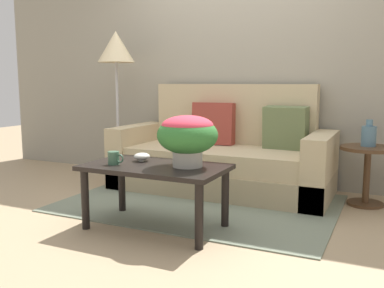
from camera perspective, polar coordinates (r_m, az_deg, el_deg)
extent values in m
plane|color=tan|center=(3.77, 0.34, -8.35)|extent=(14.00, 14.00, 0.00)
cube|color=gray|center=(4.70, 6.43, 11.57)|extent=(6.40, 0.12, 2.71)
cube|color=gray|center=(3.87, 1.01, -7.87)|extent=(2.35, 1.64, 0.01)
cube|color=tan|center=(4.28, 3.77, -4.69)|extent=(2.13, 0.90, 0.24)
cube|color=tan|center=(4.22, 3.69, -1.86)|extent=(1.72, 0.81, 0.20)
cube|color=tan|center=(4.54, 5.54, 2.65)|extent=(1.72, 0.16, 0.84)
cube|color=tan|center=(4.68, -7.25, -1.27)|extent=(0.20, 0.90, 0.62)
cube|color=tan|center=(4.00, 16.76, -3.17)|extent=(0.20, 0.90, 0.62)
cube|color=#93382D|center=(4.45, 2.92, 2.74)|extent=(0.44, 0.22, 0.44)
cube|color=#607047|center=(4.21, 12.36, 2.11)|extent=(0.42, 0.22, 0.42)
cylinder|color=black|center=(3.27, -14.04, -7.19)|extent=(0.06, 0.06, 0.44)
cylinder|color=black|center=(2.80, 0.95, -9.58)|extent=(0.06, 0.06, 0.44)
cylinder|color=black|center=(3.63, -9.32, -5.50)|extent=(0.06, 0.06, 0.44)
cylinder|color=black|center=(3.21, 4.44, -7.23)|extent=(0.06, 0.06, 0.44)
cube|color=black|center=(3.14, -4.93, -3.11)|extent=(1.04, 0.59, 0.03)
cylinder|color=#4C331E|center=(4.12, 22.06, -7.36)|extent=(0.31, 0.31, 0.03)
cylinder|color=#4C331E|center=(4.06, 22.24, -4.00)|extent=(0.06, 0.06, 0.47)
cylinder|color=#4C331E|center=(4.02, 22.44, -0.53)|extent=(0.47, 0.47, 0.03)
cylinder|color=#B2B2B7|center=(4.95, -9.69, -4.29)|extent=(0.31, 0.31, 0.03)
cylinder|color=#B2B2B7|center=(4.85, -9.87, 3.19)|extent=(0.03, 0.03, 1.26)
cone|color=beige|center=(4.85, -10.11, 12.65)|extent=(0.40, 0.40, 0.34)
cylinder|color=#B7B2A8|center=(3.06, -0.60, -1.74)|extent=(0.21, 0.21, 0.14)
ellipsoid|color=#337533|center=(3.04, -0.60, 1.19)|extent=(0.44, 0.44, 0.27)
ellipsoid|color=#DB384C|center=(3.03, -0.61, 2.45)|extent=(0.37, 0.37, 0.15)
cylinder|color=#3D664C|center=(3.20, -10.40, -1.85)|extent=(0.08, 0.08, 0.10)
torus|color=#3D664C|center=(3.17, -9.60, -1.92)|extent=(0.07, 0.01, 0.07)
cylinder|color=silver|center=(3.31, -6.68, -2.11)|extent=(0.05, 0.05, 0.02)
ellipsoid|color=silver|center=(3.30, -6.69, -1.65)|extent=(0.13, 0.13, 0.06)
cylinder|color=slate|center=(4.03, 22.48, 0.96)|extent=(0.13, 0.13, 0.18)
cylinder|color=slate|center=(4.01, 22.57, 2.62)|extent=(0.06, 0.06, 0.06)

